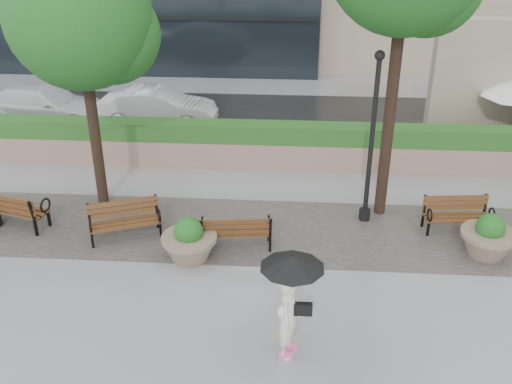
# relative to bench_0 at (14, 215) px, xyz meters

# --- Properties ---
(ground) EXTENTS (100.00, 100.00, 0.00)m
(ground) POSITION_rel_bench_0_xyz_m (6.87, -2.82, -0.28)
(ground) COLOR gray
(ground) RESTS_ON ground
(cobble_strip) EXTENTS (28.00, 3.20, 0.01)m
(cobble_strip) POSITION_rel_bench_0_xyz_m (6.87, 0.18, -0.28)
(cobble_strip) COLOR #383330
(cobble_strip) RESTS_ON ground
(hedge_wall) EXTENTS (24.00, 0.80, 1.35)m
(hedge_wall) POSITION_rel_bench_0_xyz_m (6.87, 4.18, 0.38)
(hedge_wall) COLOR #926B5E
(hedge_wall) RESTS_ON ground
(asphalt_street) EXTENTS (40.00, 7.00, 0.00)m
(asphalt_street) POSITION_rel_bench_0_xyz_m (6.87, 8.18, -0.28)
(asphalt_street) COLOR black
(asphalt_street) RESTS_ON ground
(bench_0) EXTENTS (1.88, 1.15, 0.95)m
(bench_0) POSITION_rel_bench_0_xyz_m (0.00, 0.00, 0.00)
(bench_0) COLOR brown
(bench_0) RESTS_ON ground
(bench_1) EXTENTS (1.78, 1.23, 0.89)m
(bench_1) POSITION_rel_bench_0_xyz_m (2.92, -0.38, -0.02)
(bench_1) COLOR brown
(bench_1) RESTS_ON ground
(bench_2) EXTENTS (1.70, 0.84, 0.87)m
(bench_2) POSITION_rel_bench_0_xyz_m (5.60, -0.64, -0.02)
(bench_2) COLOR brown
(bench_2) RESTS_ON ground
(bench_3) EXTENTS (1.65, 0.80, 0.85)m
(bench_3) POSITION_rel_bench_0_xyz_m (10.87, 0.52, -0.03)
(bench_3) COLOR brown
(bench_3) RESTS_ON ground
(planter_left) EXTENTS (1.24, 1.24, 1.04)m
(planter_left) POSITION_rel_bench_0_xyz_m (4.61, -1.20, 0.12)
(planter_left) COLOR #7F6B56
(planter_left) RESTS_ON ground
(planter_right) EXTENTS (1.24, 1.24, 1.04)m
(planter_right) POSITION_rel_bench_0_xyz_m (11.30, -0.55, 0.12)
(planter_right) COLOR #7F6B56
(planter_right) RESTS_ON ground
(lamppost) EXTENTS (0.28, 0.28, 4.29)m
(lamppost) POSITION_rel_bench_0_xyz_m (8.71, 0.92, 1.61)
(lamppost) COLOR black
(lamppost) RESTS_ON ground
(tree_0) EXTENTS (3.51, 3.42, 6.55)m
(tree_0) POSITION_rel_bench_0_xyz_m (1.94, 1.50, 4.42)
(tree_0) COLOR black
(tree_0) RESTS_ON ground
(car_left) EXTENTS (4.93, 2.26, 1.40)m
(car_left) POSITION_rel_bench_0_xyz_m (-2.26, 7.49, 0.42)
(car_left) COLOR silver
(car_left) RESTS_ON ground
(car_right) EXTENTS (4.21, 1.56, 1.38)m
(car_right) POSITION_rel_bench_0_xyz_m (1.93, 7.53, 0.41)
(car_right) COLOR silver
(car_right) RESTS_ON ground
(pedestrian) EXTENTS (1.10, 1.10, 2.01)m
(pedestrian) POSITION_rel_bench_0_xyz_m (6.89, -4.07, 0.94)
(pedestrian) COLOR #F2E5CB
(pedestrian) RESTS_ON ground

